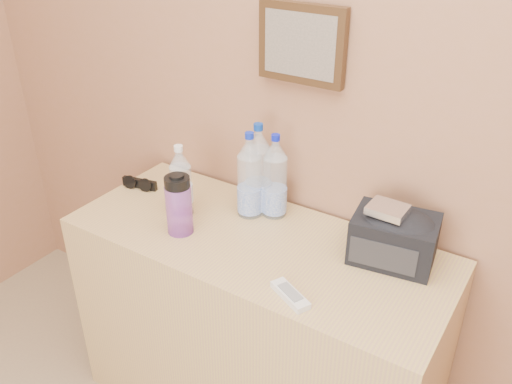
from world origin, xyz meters
TOP-DOWN VIEW (x-y plane):
  - picture_frame at (-0.44, 1.98)m, footprint 0.30×0.03m
  - dresser at (-0.44, 1.71)m, footprint 1.30×0.54m
  - pet_large_a at (-0.55, 1.84)m, footprint 0.08×0.08m
  - pet_large_b at (-0.53, 1.87)m, footprint 0.09×0.09m
  - pet_large_c at (-0.47, 1.88)m, footprint 0.08×0.08m
  - pet_small at (-0.75, 1.71)m, footprint 0.08×0.08m
  - nalgene_bottle at (-0.68, 1.61)m, footprint 0.09×0.09m
  - sunglasses at (-1.01, 1.76)m, footprint 0.15×0.08m
  - ac_remote at (-0.20, 1.52)m, footprint 0.15×0.10m
  - toiletry_bag at (-0.02, 1.85)m, footprint 0.27×0.22m
  - foil_packet at (-0.05, 1.83)m, footprint 0.11×0.10m

SIDE VIEW (x-z plane):
  - dresser at x=-0.44m, z-range 0.00..0.81m
  - ac_remote at x=-0.20m, z-range 0.81..0.83m
  - sunglasses at x=-1.01m, z-range 0.81..0.85m
  - toiletry_bag at x=-0.02m, z-range 0.81..0.98m
  - nalgene_bottle at x=-0.68m, z-range 0.81..1.03m
  - pet_small at x=-0.75m, z-range 0.79..1.06m
  - pet_large_c at x=-0.47m, z-range 0.79..1.10m
  - pet_large_a at x=-0.55m, z-range 0.79..1.11m
  - pet_large_b at x=-0.53m, z-range 0.79..1.13m
  - foil_packet at x=-0.05m, z-range 0.98..1.00m
  - picture_frame at x=-0.44m, z-range 1.27..1.52m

